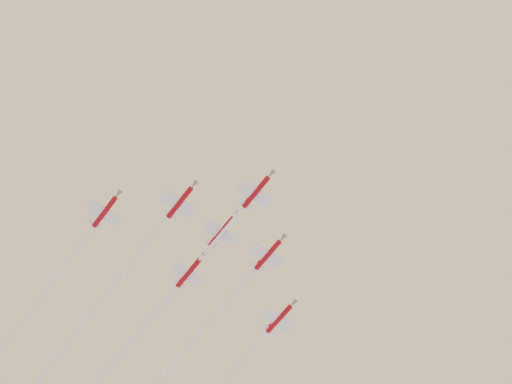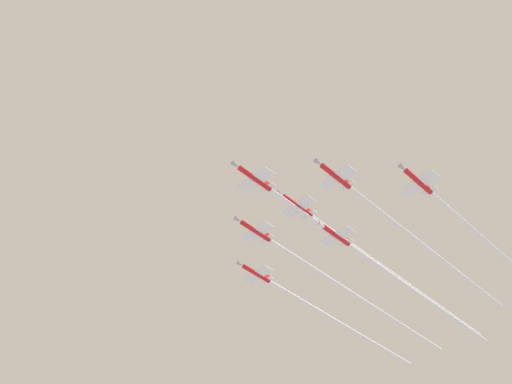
% 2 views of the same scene
% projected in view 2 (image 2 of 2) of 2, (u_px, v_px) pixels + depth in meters
% --- Properties ---
extents(jet_lead, '(79.77, 29.13, 2.58)m').
position_uv_depth(jet_lead, '(332.00, 233.00, 145.87)').
color(jet_lead, red).
extents(jet_port_inner, '(79.65, 29.09, 2.58)m').
position_uv_depth(jet_port_inner, '(405.00, 230.00, 146.10)').
color(jet_port_inner, red).
extents(jet_starboard_inner, '(87.64, 31.75, 2.58)m').
position_uv_depth(jet_starboard_inner, '(335.00, 282.00, 161.18)').
color(jet_starboard_inner, red).
extents(jet_port_outer, '(88.27, 31.96, 2.58)m').
position_uv_depth(jet_port_outer, '(376.00, 262.00, 155.78)').
color(jet_port_outer, red).
extents(jet_starboard_outer, '(64.14, 23.93, 2.58)m').
position_uv_depth(jet_starboard_outer, '(465.00, 222.00, 140.89)').
color(jet_starboard_outer, red).
extents(jet_center_rear, '(76.82, 28.15, 2.58)m').
position_uv_depth(jet_center_rear, '(318.00, 310.00, 172.21)').
color(jet_center_rear, red).
extents(jet_port_trail, '(78.31, 28.65, 2.58)m').
position_uv_depth(jet_port_trail, '(397.00, 279.00, 160.06)').
color(jet_port_trail, red).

